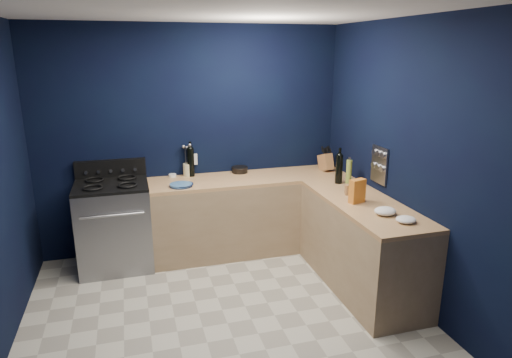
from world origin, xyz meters
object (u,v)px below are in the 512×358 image
object	(u,v)px
crouton_bag	(357,191)
utensil_crock	(188,170)
gas_range	(115,227)
knife_block	(326,162)
plate_stack	(181,185)

from	to	relation	value
crouton_bag	utensil_crock	bearing A→B (deg)	119.59
gas_range	knife_block	xyz separation A→B (m)	(2.50, 0.05, 0.54)
utensil_crock	knife_block	distance (m)	1.65
utensil_crock	knife_block	bearing A→B (deg)	-7.53
gas_range	knife_block	distance (m)	2.56
plate_stack	crouton_bag	size ratio (longest dim) A/B	1.04
plate_stack	gas_range	bearing A→B (deg)	168.89
gas_range	knife_block	world-z (taller)	knife_block
crouton_bag	knife_block	bearing A→B (deg)	63.98
plate_stack	crouton_bag	distance (m)	1.85
gas_range	plate_stack	distance (m)	0.86
utensil_crock	knife_block	xyz separation A→B (m)	(1.64, -0.22, 0.03)
gas_range	plate_stack	bearing A→B (deg)	-11.11
utensil_crock	crouton_bag	world-z (taller)	crouton_bag
utensil_crock	knife_block	size ratio (longest dim) A/B	0.74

